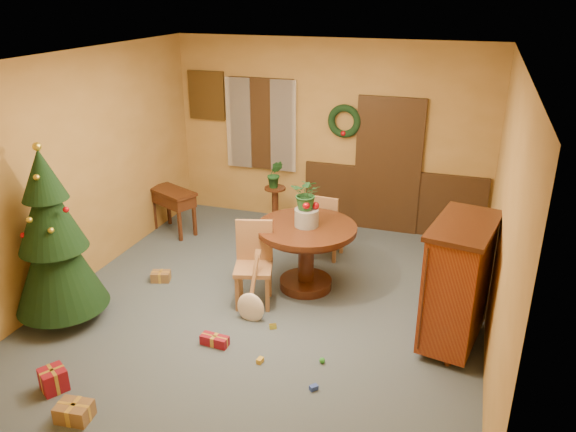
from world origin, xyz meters
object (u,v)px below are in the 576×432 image
at_px(writing_desk, 173,201).
at_px(sideboard, 458,281).
at_px(dining_table, 306,245).
at_px(chair_near, 254,260).
at_px(christmas_tree, 53,240).

xyz_separation_m(writing_desk, sideboard, (4.30, -1.67, 0.22)).
bearing_deg(sideboard, dining_table, 160.74).
xyz_separation_m(dining_table, chair_near, (-0.50, -0.50, -0.05)).
bearing_deg(writing_desk, dining_table, -22.67).
distance_m(chair_near, christmas_tree, 2.26).
height_order(christmas_tree, sideboard, christmas_tree).
distance_m(christmas_tree, sideboard, 4.38).
xyz_separation_m(chair_near, writing_desk, (-1.95, 1.53, -0.02)).
xyz_separation_m(christmas_tree, sideboard, (4.27, 0.95, -0.25)).
height_order(chair_near, christmas_tree, christmas_tree).
xyz_separation_m(dining_table, writing_desk, (-2.46, 1.03, -0.08)).
xyz_separation_m(christmas_tree, writing_desk, (-0.03, 2.62, -0.47)).
height_order(chair_near, writing_desk, chair_near).
height_order(christmas_tree, writing_desk, christmas_tree).
distance_m(chair_near, sideboard, 2.36).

